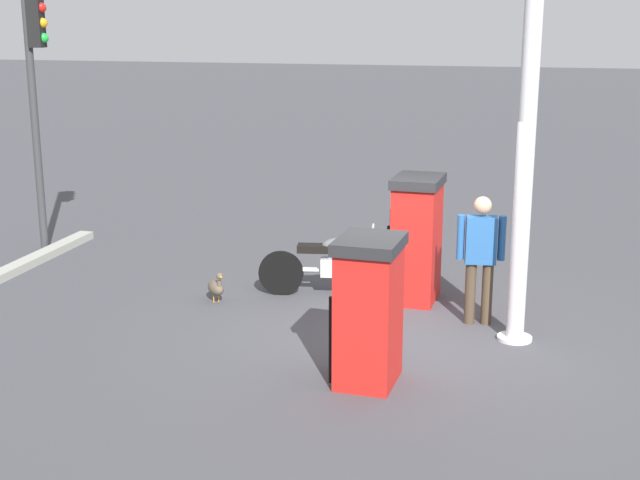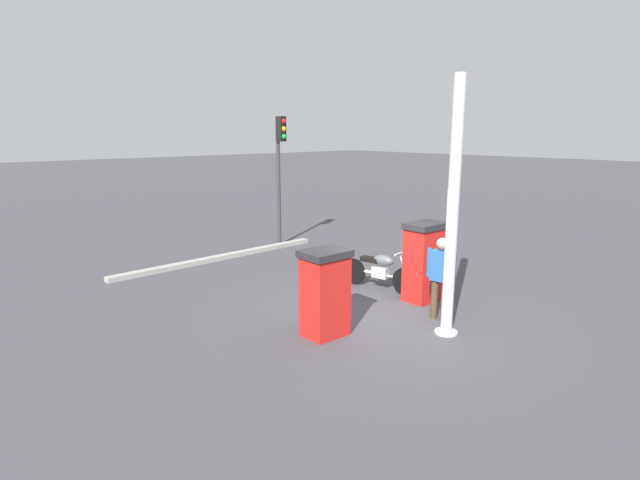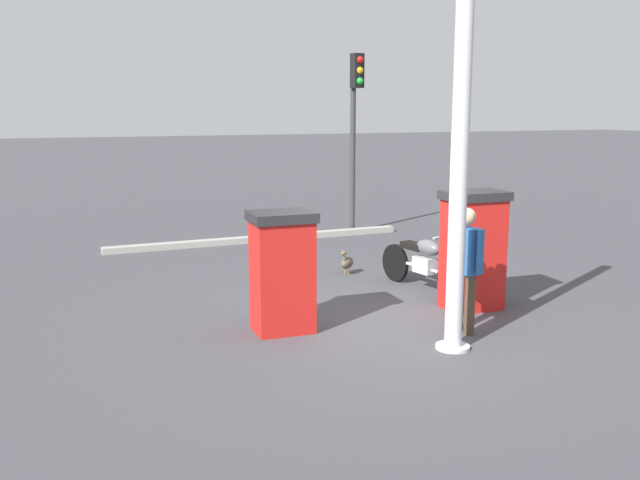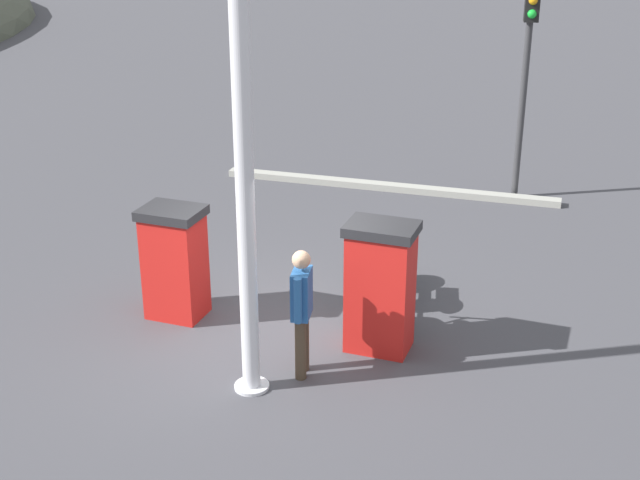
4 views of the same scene
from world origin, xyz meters
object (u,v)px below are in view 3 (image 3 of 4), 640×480
at_px(attendant_person, 466,263).
at_px(fuel_pump_near, 473,249).
at_px(fuel_pump_far, 282,271).
at_px(motorcycle_near_pump, 424,261).
at_px(canopy_support_pole, 459,168).
at_px(wandering_duck, 347,262).
at_px(roadside_traffic_light, 355,112).

bearing_deg(attendant_person, fuel_pump_near, -37.72).
bearing_deg(fuel_pump_far, motorcycle_near_pump, -67.79).
xyz_separation_m(motorcycle_near_pump, canopy_support_pole, (-2.43, 0.99, 1.64)).
xyz_separation_m(fuel_pump_far, canopy_support_pole, (-1.36, -1.63, 1.33)).
distance_m(fuel_pump_near, attendant_person, 1.12).
height_order(motorcycle_near_pump, wandering_duck, motorcycle_near_pump).
height_order(wandering_duck, roadside_traffic_light, roadside_traffic_light).
distance_m(attendant_person, roadside_traffic_light, 7.33).
relative_size(fuel_pump_far, motorcycle_near_pump, 0.79).
bearing_deg(canopy_support_pole, fuel_pump_far, 50.19).
relative_size(fuel_pump_near, roadside_traffic_light, 0.42).
bearing_deg(motorcycle_near_pump, attendant_person, 164.30).
bearing_deg(fuel_pump_near, motorcycle_near_pump, 7.21).
xyz_separation_m(fuel_pump_near, canopy_support_pole, (-1.36, 1.13, 1.27)).
relative_size(fuel_pump_near, attendant_person, 1.05).
height_order(roadside_traffic_light, canopy_support_pole, canopy_support_pole).
relative_size(motorcycle_near_pump, canopy_support_pole, 0.44).
relative_size(wandering_duck, canopy_support_pole, 0.10).
bearing_deg(fuel_pump_far, attendant_person, -113.17).
xyz_separation_m(fuel_pump_near, wandering_duck, (2.46, 0.81, -0.62)).
bearing_deg(roadside_traffic_light, wandering_duck, 154.28).
relative_size(fuel_pump_far, roadside_traffic_light, 0.39).
distance_m(fuel_pump_far, wandering_duck, 3.19).
height_order(fuel_pump_far, attendant_person, attendant_person).
distance_m(motorcycle_near_pump, canopy_support_pole, 3.09).
bearing_deg(canopy_support_pole, wandering_duck, -4.73).
bearing_deg(attendant_person, wandering_duck, 2.15).
height_order(fuel_pump_far, wandering_duck, fuel_pump_far).
bearing_deg(fuel_pump_near, attendant_person, 142.28).
height_order(fuel_pump_near, motorcycle_near_pump, fuel_pump_near).
relative_size(fuel_pump_near, wandering_duck, 3.78).
distance_m(attendant_person, wandering_duck, 3.42).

